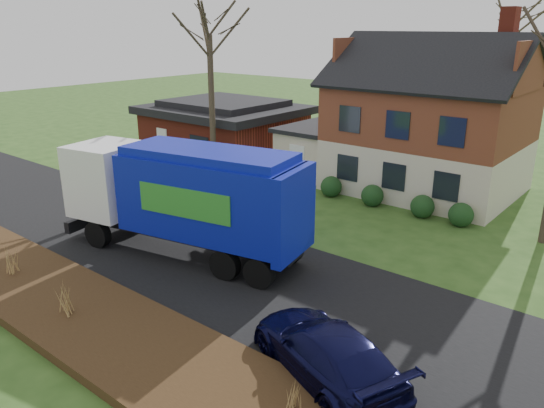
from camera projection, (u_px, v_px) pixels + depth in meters
The scene contains 13 objects.
ground at pixel (215, 264), 19.73m from camera, with size 120.00×120.00×0.00m, color #2A4B19.
road at pixel (215, 264), 19.73m from camera, with size 80.00×7.00×0.02m, color black.
mulch_verge at pixel (88, 318), 15.79m from camera, with size 80.00×3.50×0.30m, color #311F10.
main_house at pixel (421, 114), 27.75m from camera, with size 12.95×8.95×9.26m.
ranch_house at pixel (225, 128), 35.87m from camera, with size 9.80×8.20×3.70m.
garbage_truck at pixel (186, 194), 19.78m from camera, with size 10.29×4.53×4.27m.
silver_sedan at pixel (219, 196), 25.26m from camera, with size 1.45×4.16×1.37m, color #96989D.
navy_wagon at pixel (326, 352), 13.20m from camera, with size 2.03×5.00×1.45m, color black.
tree_front_west at pixel (208, 12), 28.08m from camera, with size 3.72×3.72×11.06m.
tree_back at pixel (514, 8), 30.71m from camera, with size 3.56×3.56×11.26m.
grass_clump_west at pixel (13, 260), 18.27m from camera, with size 0.35×0.29×0.92m.
grass_clump_mid at pixel (65, 298), 15.61m from camera, with size 0.38×0.31×1.05m.
grass_clump_east at pixel (294, 396), 11.71m from camera, with size 0.30×0.25×0.76m.
Camera 1 is at (13.00, -12.58, 8.46)m, focal length 35.00 mm.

